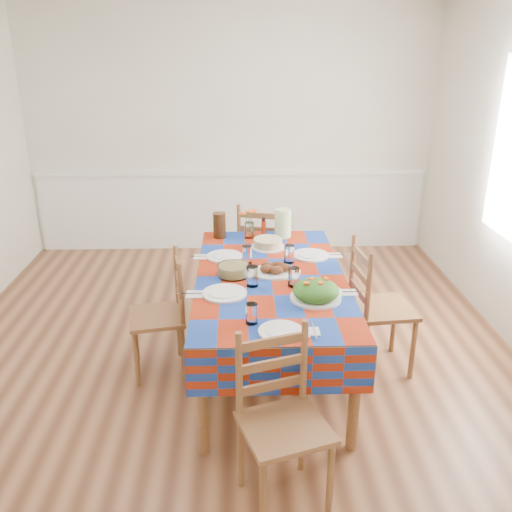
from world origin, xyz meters
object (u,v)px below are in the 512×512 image
Objects in this scene: tea_pitcher at (219,225)px; chair_near at (281,422)px; chair_far at (262,252)px; chair_right at (377,308)px; chair_left at (163,316)px; dining_table at (271,286)px; meat_platter at (275,270)px; green_pitcher at (283,223)px.

chair_near is at bearing -79.84° from tea_pitcher.
chair_far is 0.96× the size of chair_right.
chair_left is at bearing 103.57° from chair_near.
chair_right is at bearing 136.40° from chair_far.
chair_left is at bearing 179.41° from dining_table.
chair_far is at bearing 91.96° from meat_platter.
dining_table is at bearing 104.38° from chair_far.
chair_far is (-0.04, 1.18, -0.32)m from meat_platter.
green_pitcher is at bearing 67.24° from chair_near.
dining_table is 8.09× the size of green_pitcher.
meat_platter is (0.03, 0.04, 0.11)m from dining_table.
chair_far is at bearing 90.49° from dining_table.
meat_platter is at bearing 49.55° from dining_table.
meat_platter is at bearing -98.67° from green_pitcher.
meat_platter is 0.39× the size of chair_near.
dining_table is 0.79m from chair_right.
meat_platter is 1.23m from chair_far.
chair_far reaches higher than chair_left.
chair_near is at bearing 103.81° from chair_far.
green_pitcher reaches higher than chair_near.
dining_table is at bearing 78.43° from chair_left.
chair_far reaches higher than dining_table.
dining_table is at bearing -65.21° from tea_pitcher.
chair_near is at bearing 20.77° from chair_left.
green_pitcher is at bearing 125.81° from chair_far.
chair_left is (-0.76, -1.21, -0.02)m from chair_far.
tea_pitcher is at bearing 48.91° from chair_right.
chair_far is at bearing 71.75° from chair_near.
green_pitcher is at bearing -0.08° from tea_pitcher.
tea_pitcher is at bearing 117.52° from meat_platter.
chair_near is at bearing -92.00° from meat_platter.
chair_right reaches higher than chair_far.
chair_near is 1.00× the size of chair_far.
green_pitcher is 1.10m from chair_right.
chair_near is 2.44m from chair_far.
chair_far is at bearing 111.92° from green_pitcher.
green_pitcher is 1.13× the size of tea_pitcher.
chair_near is (-0.16, -2.04, -0.41)m from green_pitcher.
chair_near is 1.05× the size of chair_left.
chair_left is at bearing -138.64° from green_pitcher.
chair_left is at bearing 84.17° from chair_right.
chair_left is (-0.77, 0.01, -0.22)m from dining_table.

